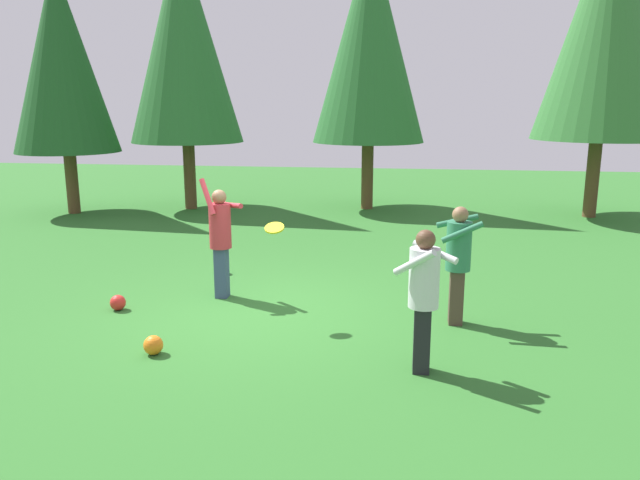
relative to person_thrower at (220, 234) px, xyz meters
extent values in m
plane|color=#2D6B28|center=(0.71, -0.59, -1.02)|extent=(40.00, 40.00, 0.00)
cube|color=#38476B|center=(0.00, 0.00, -0.62)|extent=(0.19, 0.22, 0.80)
cylinder|color=#B72D38|center=(0.00, 0.00, 0.12)|extent=(0.34, 0.34, 0.70)
sphere|color=#8C6647|center=(0.00, 0.00, 0.57)|extent=(0.23, 0.23, 0.23)
cylinder|color=#B72D38|center=(0.13, 0.15, 0.43)|extent=(0.50, 0.46, 0.13)
cylinder|color=#B72D38|center=(-0.13, -0.15, 0.59)|extent=(0.34, 0.31, 0.54)
cube|color=black|center=(3.05, -2.36, -0.63)|extent=(0.19, 0.22, 0.78)
cylinder|color=silver|center=(3.05, -2.36, 0.09)|extent=(0.34, 0.34, 0.67)
sphere|color=brown|center=(3.05, -2.36, 0.53)|extent=(0.22, 0.22, 0.22)
cylinder|color=silver|center=(2.93, -2.52, 0.30)|extent=(0.48, 0.37, 0.37)
cylinder|color=silver|center=(3.17, -2.19, 0.35)|extent=(0.52, 0.40, 0.20)
cube|color=#4C382D|center=(3.56, -0.71, -0.64)|extent=(0.19, 0.22, 0.77)
cylinder|color=#2D7551|center=(3.56, -0.71, 0.09)|extent=(0.34, 0.34, 0.67)
sphere|color=#8C6647|center=(3.56, -0.71, 0.52)|extent=(0.22, 0.22, 0.22)
cylinder|color=#2D7551|center=(3.58, -0.91, 0.32)|extent=(0.56, 0.13, 0.31)
cylinder|color=#2D7551|center=(3.54, -0.51, 0.39)|extent=(0.58, 0.13, 0.21)
cylinder|color=yellow|center=(1.06, -0.95, 0.32)|extent=(0.29, 0.28, 0.12)
sphere|color=blue|center=(-0.39, 1.28, -0.91)|extent=(0.22, 0.22, 0.22)
sphere|color=orange|center=(-0.18, -2.32, -0.90)|extent=(0.24, 0.24, 0.24)
sphere|color=red|center=(-1.35, -0.83, -0.91)|extent=(0.23, 0.23, 0.23)
cylinder|color=brown|center=(7.72, 8.04, 0.84)|extent=(0.34, 0.34, 3.72)
cone|color=#337033|center=(7.72, 8.04, 4.00)|extent=(3.35, 3.35, 5.95)
cylinder|color=brown|center=(1.74, 8.52, 0.70)|extent=(0.34, 0.34, 3.45)
cone|color=#28662D|center=(1.74, 8.52, 3.63)|extent=(3.10, 3.10, 5.52)
cylinder|color=brown|center=(-6.23, 6.70, 0.50)|extent=(0.33, 0.33, 3.04)
cone|color=#1E5123|center=(-6.23, 6.70, 3.09)|extent=(2.74, 2.74, 4.87)
cylinder|color=brown|center=(-3.27, 7.85, 0.70)|extent=(0.34, 0.34, 3.45)
cone|color=#28662D|center=(-3.27, 7.85, 3.64)|extent=(3.11, 3.11, 5.52)
camera|label=1|loc=(2.80, -9.02, 2.01)|focal=34.61mm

